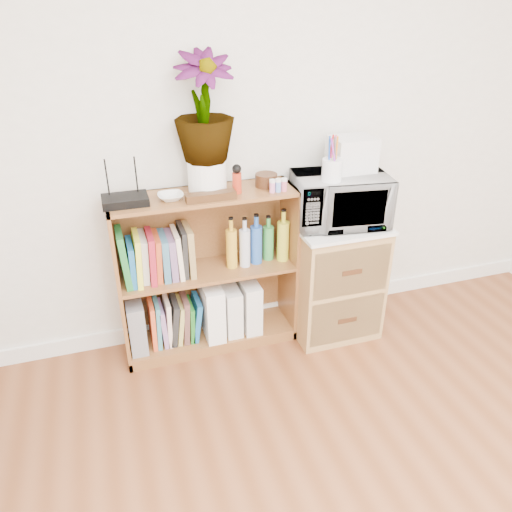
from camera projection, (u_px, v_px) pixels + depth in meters
name	position (u px, v px, depth m)	size (l,w,h in m)	color
skirting_board	(258.00, 311.00, 3.23)	(4.00, 0.02, 0.10)	white
bookshelf	(208.00, 273.00, 2.82)	(1.00, 0.30, 0.95)	brown
wicker_unit	(332.00, 278.00, 3.02)	(0.50, 0.45, 0.70)	#9E7542
microwave	(340.00, 199.00, 2.77)	(0.51, 0.34, 0.28)	silver
pen_cup	(332.00, 170.00, 2.59)	(0.11, 0.11, 0.12)	white
small_appliance	(352.00, 154.00, 2.73)	(0.23, 0.20, 0.19)	silver
router	(125.00, 200.00, 2.46)	(0.22, 0.15, 0.04)	black
white_bowl	(171.00, 197.00, 2.52)	(0.13, 0.13, 0.03)	silver
plant_pot	(207.00, 176.00, 2.58)	(0.20, 0.20, 0.17)	white
potted_plant	(204.00, 107.00, 2.42)	(0.30, 0.30, 0.53)	#3C762F
trinket_box	(211.00, 196.00, 2.51)	(0.26, 0.06, 0.04)	#381F0F
kokeshi_doll	(237.00, 183.00, 2.58)	(0.05, 0.05, 0.11)	#B22B16
wooden_bowl	(266.00, 180.00, 2.68)	(0.12, 0.12, 0.07)	#371E0F
paint_jars	(278.00, 187.00, 2.61)	(0.11, 0.04, 0.05)	pink
file_box	(136.00, 323.00, 2.82)	(0.09, 0.24, 0.31)	gray
magazine_holder_left	(212.00, 309.00, 2.92)	(0.11, 0.27, 0.34)	white
magazine_holder_mid	(231.00, 308.00, 2.96)	(0.09, 0.23, 0.29)	silver
magazine_holder_right	(249.00, 303.00, 2.99)	(0.10, 0.25, 0.31)	silver
cookbooks	(157.00, 255.00, 2.67)	(0.39, 0.20, 0.30)	#217E34
liquor_bottles	(265.00, 238.00, 2.83)	(0.45, 0.07, 0.30)	gold
lower_books	(174.00, 320.00, 2.89)	(0.30, 0.19, 0.28)	#E95529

